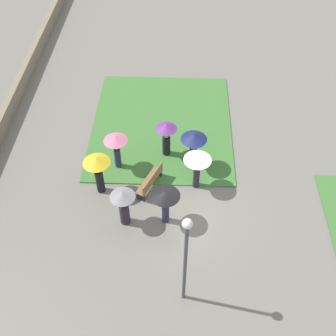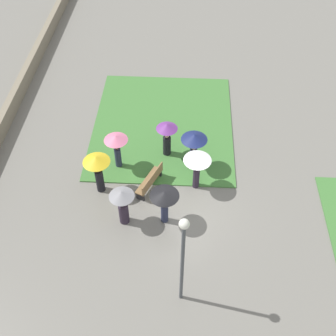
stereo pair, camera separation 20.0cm
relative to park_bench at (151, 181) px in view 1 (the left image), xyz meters
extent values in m
plane|color=slate|center=(0.92, 1.36, -0.47)|extent=(90.00, 90.00, 0.00)
cube|color=#427A38|center=(-4.19, 0.28, -0.44)|extent=(8.04, 6.90, 0.06)
cube|color=brown|center=(-0.03, -0.06, -0.04)|extent=(1.75, 1.10, 0.05)
cube|color=brown|center=(0.05, 0.10, 0.21)|extent=(1.59, 0.76, 0.45)
cube|color=#232326|center=(-0.72, 0.25, -0.27)|extent=(0.23, 0.38, 0.40)
cube|color=#232326|center=(0.67, -0.38, -0.27)|extent=(0.23, 0.38, 0.40)
cylinder|color=#474C51|center=(5.01, 1.47, 1.66)|extent=(0.12, 0.12, 4.26)
sphere|color=white|center=(5.01, 1.47, 3.96)|extent=(0.32, 0.32, 0.32)
cylinder|color=#282D47|center=(1.70, 0.71, 0.03)|extent=(0.41, 0.41, 1.00)
sphere|color=tan|center=(1.70, 0.71, 0.65)|extent=(0.23, 0.23, 0.23)
cylinder|color=#4C4C4F|center=(1.70, 0.71, 0.94)|extent=(0.02, 0.02, 0.35)
cone|color=black|center=(1.70, 0.71, 1.22)|extent=(1.16, 1.16, 0.22)
cylinder|color=#282D47|center=(-1.23, -1.56, 0.08)|extent=(0.38, 0.38, 1.09)
sphere|color=brown|center=(-1.23, -1.56, 0.71)|extent=(0.19, 0.19, 0.19)
cylinder|color=#4C4C4F|center=(-1.23, -1.56, 0.98)|extent=(0.02, 0.02, 0.35)
cone|color=pink|center=(-1.23, -1.56, 1.28)|extent=(1.05, 1.05, 0.24)
cylinder|color=black|center=(-2.12, 0.59, 0.06)|extent=(0.43, 0.43, 1.06)
sphere|color=tan|center=(-2.12, 0.59, 0.68)|extent=(0.19, 0.19, 0.19)
cylinder|color=#4C4C4F|center=(-2.12, 0.59, 0.96)|extent=(0.02, 0.02, 0.35)
cone|color=#703389|center=(-2.12, 0.59, 1.26)|extent=(0.97, 0.97, 0.25)
cylinder|color=#2D2333|center=(1.82, -0.92, 0.04)|extent=(0.56, 0.56, 1.02)
sphere|color=tan|center=(1.82, -0.92, 0.66)|extent=(0.22, 0.22, 0.22)
cylinder|color=#4C4C4F|center=(1.82, -0.92, 0.95)|extent=(0.02, 0.02, 0.35)
cone|color=gray|center=(1.82, -0.92, 1.25)|extent=(0.99, 0.99, 0.25)
cylinder|color=#2D2333|center=(-0.20, 1.95, 0.06)|extent=(0.33, 0.33, 1.06)
sphere|color=beige|center=(-0.20, 1.95, 0.71)|extent=(0.22, 0.22, 0.22)
cylinder|color=#4C4C4F|center=(-0.20, 1.95, 0.99)|extent=(0.02, 0.02, 0.35)
cone|color=white|center=(-0.20, 1.95, 1.29)|extent=(1.17, 1.17, 0.23)
cylinder|color=#282D47|center=(-1.38, 1.80, 0.09)|extent=(0.40, 0.40, 1.11)
sphere|color=beige|center=(-1.38, 1.80, 0.76)|extent=(0.23, 0.23, 0.23)
cylinder|color=#4C4C4F|center=(-1.38, 1.80, 1.05)|extent=(0.02, 0.02, 0.35)
cone|color=navy|center=(-1.38, 1.80, 1.36)|extent=(1.15, 1.15, 0.27)
cylinder|color=black|center=(0.21, -2.14, 0.12)|extent=(0.46, 0.46, 1.17)
sphere|color=brown|center=(0.21, -2.14, 0.81)|extent=(0.22, 0.22, 0.22)
cylinder|color=#4C4C4F|center=(0.21, -2.14, 1.10)|extent=(0.02, 0.02, 0.35)
cone|color=gold|center=(0.21, -2.14, 1.41)|extent=(1.13, 1.13, 0.28)
camera|label=1|loc=(11.86, 1.19, 13.56)|focal=45.00mm
camera|label=2|loc=(11.85, 1.39, 13.56)|focal=45.00mm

